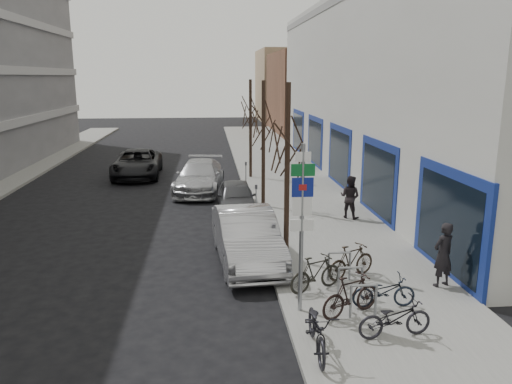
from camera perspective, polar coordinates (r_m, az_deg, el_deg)
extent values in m
plane|color=black|center=(12.33, -6.40, -14.35)|extent=(120.00, 120.00, 0.00)
cube|color=slate|center=(22.08, 5.73, -1.63)|extent=(5.00, 70.00, 0.15)
cube|color=#B7B7B2|center=(31.71, 26.85, 10.52)|extent=(20.00, 32.00, 10.00)
cube|color=brown|center=(52.53, 8.74, 11.13)|extent=(12.00, 14.00, 8.00)
cube|color=#937A5B|center=(67.26, 6.03, 12.04)|extent=(13.00, 12.00, 9.00)
cylinder|color=gray|center=(11.70, 5.21, -4.69)|extent=(0.10, 0.10, 4.20)
cube|color=white|center=(11.25, 5.43, 4.02)|extent=(0.35, 0.03, 0.22)
cube|color=#0C5926|center=(11.30, 5.40, 2.52)|extent=(0.55, 0.03, 0.28)
cube|color=navy|center=(11.38, 5.35, 0.54)|extent=(0.50, 0.03, 0.45)
cube|color=maroon|center=(11.37, 5.36, 0.53)|extent=(0.18, 0.02, 0.14)
cube|color=white|center=(11.49, 5.31, -1.65)|extent=(0.45, 0.03, 0.45)
cube|color=white|center=(11.61, 5.26, -3.80)|extent=(0.55, 0.03, 0.28)
cylinder|color=gray|center=(12.06, 10.76, -12.24)|extent=(0.06, 0.06, 0.80)
cylinder|color=gray|center=(12.23, 13.53, -12.00)|extent=(0.06, 0.06, 0.80)
cylinder|color=gray|center=(11.98, 12.25, -10.39)|extent=(0.60, 0.06, 0.06)
cylinder|color=gray|center=(13.02, 9.42, -10.21)|extent=(0.06, 0.06, 0.80)
cylinder|color=gray|center=(13.19, 11.98, -10.03)|extent=(0.06, 0.06, 0.80)
cylinder|color=gray|center=(12.95, 10.78, -8.49)|extent=(0.60, 0.06, 0.06)
cylinder|color=gray|center=(14.01, 8.27, -8.46)|extent=(0.06, 0.06, 0.80)
cylinder|color=gray|center=(14.16, 10.66, -8.31)|extent=(0.06, 0.06, 0.80)
cylinder|color=gray|center=(13.94, 9.53, -6.86)|extent=(0.60, 0.06, 0.06)
cylinder|color=black|center=(14.91, 3.57, 1.80)|extent=(0.16, 0.16, 5.50)
cylinder|color=black|center=(21.27, 0.84, 5.22)|extent=(0.16, 0.16, 5.50)
cylinder|color=black|center=(27.69, -0.63, 7.06)|extent=(0.16, 0.16, 5.50)
cylinder|color=gray|center=(14.92, 2.03, -6.35)|extent=(0.05, 0.05, 1.10)
cube|color=#3F3F44|center=(14.72, 2.05, -4.04)|extent=(0.10, 0.08, 0.18)
cylinder|color=gray|center=(20.15, 0.02, -1.16)|extent=(0.05, 0.05, 1.10)
cube|color=#3F3F44|center=(20.01, 0.02, 0.59)|extent=(0.10, 0.08, 0.18)
cylinder|color=gray|center=(25.50, -1.16, 1.87)|extent=(0.05, 0.05, 1.10)
cube|color=#3F3F44|center=(25.38, -1.16, 3.26)|extent=(0.10, 0.08, 0.18)
imported|color=black|center=(10.54, 7.03, -14.90)|extent=(0.68, 1.93, 1.16)
imported|color=black|center=(12.13, 10.79, -11.48)|extent=(1.75, 1.18, 1.03)
imported|color=black|center=(12.73, 14.41, -10.65)|extent=(1.57, 0.49, 0.96)
imported|color=black|center=(13.31, 6.84, -9.17)|extent=(1.68, 1.13, 0.99)
imported|color=black|center=(11.43, 15.60, -13.38)|extent=(1.72, 0.69, 1.02)
imported|color=black|center=(14.26, 10.84, -7.74)|extent=(1.68, 1.18, 1.00)
imported|color=#AFAFB4|center=(15.45, -1.06, -5.17)|extent=(2.14, 5.10, 1.64)
imported|color=#444448|center=(21.16, -2.29, -0.57)|extent=(1.58, 3.91, 1.33)
imported|color=#AFB0B4|center=(25.10, -6.46, 1.77)|extent=(2.77, 5.52, 1.54)
imported|color=black|center=(29.50, -13.41, 3.19)|extent=(2.70, 5.61, 1.54)
imported|color=black|center=(14.26, 20.60, -6.71)|extent=(0.76, 0.63, 1.77)
imported|color=black|center=(20.09, 10.68, -0.51)|extent=(0.77, 0.74, 1.73)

